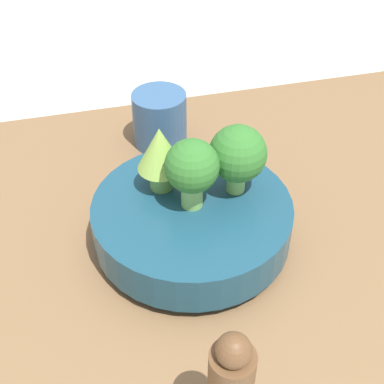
# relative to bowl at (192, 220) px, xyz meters

# --- Properties ---
(ground_plane) EXTENTS (6.00, 6.00, 0.00)m
(ground_plane) POSITION_rel_bowl_xyz_m (-0.01, -0.03, -0.08)
(ground_plane) COLOR beige
(table) EXTENTS (1.10, 0.66, 0.04)m
(table) POSITION_rel_bowl_xyz_m (-0.01, -0.03, -0.06)
(table) COLOR brown
(table) RESTS_ON ground_plane
(bowl) EXTENTS (0.25, 0.25, 0.07)m
(bowl) POSITION_rel_bowl_xyz_m (0.00, 0.00, 0.00)
(bowl) COLOR navy
(bowl) RESTS_ON table
(romanesco_piece_near) EXTENTS (0.06, 0.06, 0.09)m
(romanesco_piece_near) POSITION_rel_bowl_xyz_m (0.03, -0.04, 0.08)
(romanesco_piece_near) COLOR #609347
(romanesco_piece_near) RESTS_ON bowl
(broccoli_floret_center) EXTENTS (0.07, 0.07, 0.09)m
(broccoli_floret_center) POSITION_rel_bowl_xyz_m (-0.00, 0.00, 0.08)
(broccoli_floret_center) COLOR #7AB256
(broccoli_floret_center) RESTS_ON bowl
(broccoli_floret_left) EXTENTS (0.07, 0.07, 0.09)m
(broccoli_floret_left) POSITION_rel_bowl_xyz_m (-0.06, -0.01, 0.08)
(broccoli_floret_left) COLOR #7AB256
(broccoli_floret_left) RESTS_ON bowl
(cup) EXTENTS (0.09, 0.09, 0.09)m
(cup) POSITION_rel_bowl_xyz_m (-0.01, -0.23, 0.01)
(cup) COLOR #33567F
(cup) RESTS_ON table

